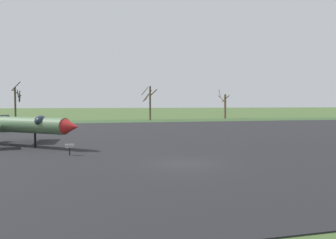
% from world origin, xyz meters
% --- Properties ---
extents(ground_plane, '(600.00, 600.00, 0.00)m').
position_xyz_m(ground_plane, '(0.00, 0.00, 0.00)').
color(ground_plane, '#425B2D').
extents(asphalt_apron, '(100.30, 55.37, 0.05)m').
position_xyz_m(asphalt_apron, '(0.00, 16.61, 0.03)').
color(asphalt_apron, black).
rests_on(asphalt_apron, ground).
extents(grass_verge_strip, '(160.30, 12.00, 0.06)m').
position_xyz_m(grass_verge_strip, '(0.00, 50.30, 0.03)').
color(grass_verge_strip, '#344F2A').
rests_on(grass_verge_strip, ground).
extents(jet_fighter_front_left, '(11.43, 10.67, 4.31)m').
position_xyz_m(jet_fighter_front_left, '(-11.55, 11.07, 1.94)').
color(jet_fighter_front_left, '#4C6B47').
rests_on(jet_fighter_front_left, ground).
extents(info_placard_front_left, '(0.61, 0.21, 0.85)m').
position_xyz_m(info_placard_front_left, '(-6.85, 4.85, 0.55)').
color(info_placard_front_left, black).
rests_on(info_placard_front_left, ground).
extents(bare_tree_center, '(2.27, 2.55, 8.57)m').
position_xyz_m(bare_tree_center, '(-20.44, 56.58, 4.26)').
color(bare_tree_center, '#42382D').
rests_on(bare_tree_center, ground).
extents(bare_tree_right_of_center, '(3.53, 2.54, 7.66)m').
position_xyz_m(bare_tree_right_of_center, '(7.98, 52.92, 4.33)').
color(bare_tree_right_of_center, brown).
rests_on(bare_tree_right_of_center, ground).
extents(bare_tree_far_right, '(3.29, 3.42, 7.37)m').
position_xyz_m(bare_tree_far_right, '(27.81, 56.85, 3.51)').
color(bare_tree_far_right, brown).
rests_on(bare_tree_far_right, ground).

